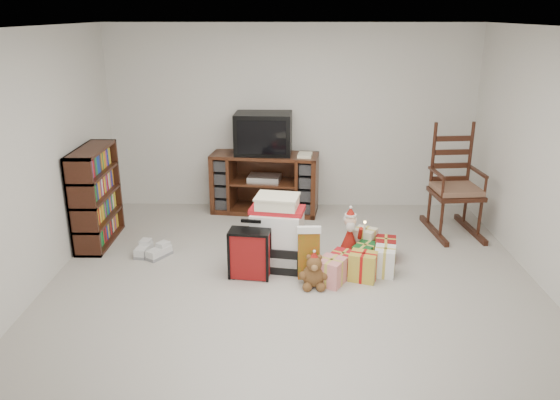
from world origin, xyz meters
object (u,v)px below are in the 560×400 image
Objects in this scene: gift_pile at (277,236)px; red_suitcase at (250,254)px; crt_television at (263,133)px; bookshelf at (96,198)px; sneaker_pair at (151,251)px; gift_cluster at (361,258)px; teddy_bear at (314,273)px; tv_stand at (265,183)px; rocking_chair at (454,194)px; mrs_claus_figurine at (275,238)px; santa_figurine at (349,239)px.

red_suitcase is at bearing -126.61° from gift_pile.
bookshelf is at bearing -146.82° from crt_television.
gift_cluster reaches higher than sneaker_pair.
teddy_bear is at bearing -72.22° from crt_television.
sneaker_pair is 0.56× the size of crt_television.
tv_stand is at bearing 121.74° from gift_cluster.
crt_television is (-1.12, 1.82, 0.97)m from gift_cluster.
crt_television is at bearing 106.92° from gift_pile.
teddy_bear is (-1.81, -1.53, -0.33)m from rocking_chair.
gift_pile reaches higher than mrs_claus_figurine.
tv_stand is at bearing 123.55° from santa_figurine.
rocking_chair is (4.33, 0.41, -0.08)m from bookshelf.
tv_stand is at bearing -68.62° from crt_television.
gift_cluster is at bearing -15.47° from mrs_claus_figurine.
tv_stand is 1.93× the size of crt_television.
gift_pile is at bearing -75.55° from tv_stand.
crt_television is (-0.19, 1.57, 0.85)m from mrs_claus_figurine.
tv_stand is 2.23m from bookshelf.
rocking_chair reaches higher than mrs_claus_figurine.
gift_cluster is at bearing -69.65° from santa_figurine.
bookshelf is 2.09m from red_suitcase.
teddy_bear is 0.79m from mrs_claus_figurine.
red_suitcase is at bearing -5.09° from sneaker_pair.
rocking_chair is at bearing 5.48° from bookshelf.
bookshelf is 2.30m from crt_television.
rocking_chair is at bearing 31.04° from sneaker_pair.
sneaker_pair is 2.36m from gift_cluster.
bookshelf reaches higher than mrs_claus_figurine.
sneaker_pair is (0.71, -0.40, -0.50)m from bookshelf.
red_suitcase reaches higher than santa_figurine.
crt_television reaches higher than red_suitcase.
gift_cluster is 1.39× the size of crt_television.
rocking_chair reaches higher than gift_cluster.
red_suitcase is at bearing -118.67° from mrs_claus_figurine.
santa_figurine is at bearing 0.92° from mrs_claus_figurine.
crt_television reaches higher than mrs_claus_figurine.
tv_stand is at bearing 104.70° from teddy_bear.
crt_television is (-0.21, 1.76, 0.75)m from gift_pile.
tv_stand is 2.38× the size of mrs_claus_figurine.
crt_television is (0.06, 2.03, 0.83)m from red_suitcase.
rocking_chair is at bearing 35.76° from gift_pile.
gift_cluster is (3.05, -0.70, -0.43)m from bookshelf.
red_suitcase is at bearing 162.18° from teddy_bear.
rocking_chair reaches higher than tv_stand.
bookshelf is 2.78m from teddy_bear.
teddy_bear reaches higher than sneaker_pair.
mrs_claus_figurine is 0.97m from gift_cluster.
tv_stand reaches higher than mrs_claus_figurine.
mrs_claus_figurine is at bearing -80.21° from crt_television.
red_suitcase is 1.42× the size of sneaker_pair.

